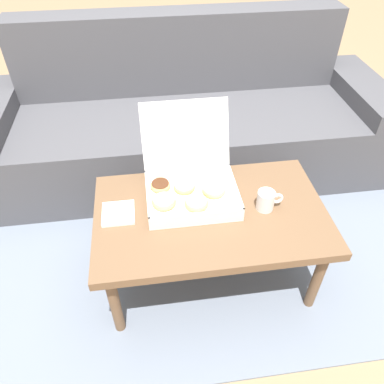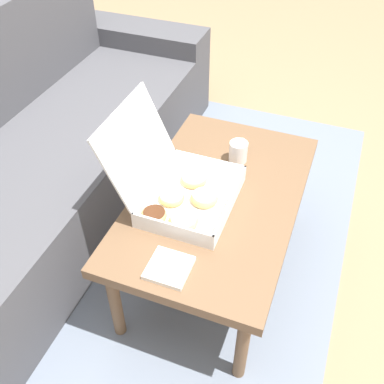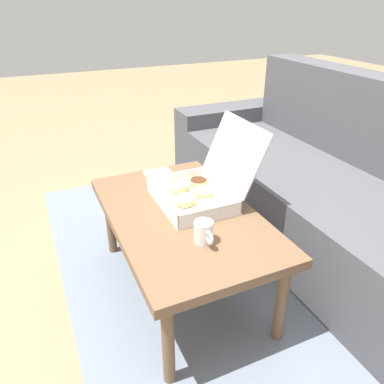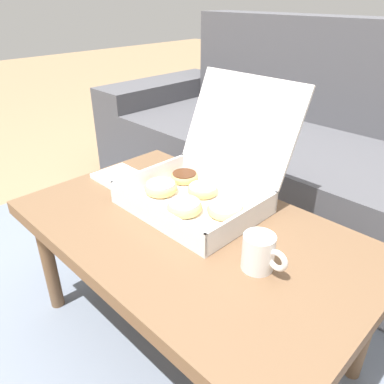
{
  "view_description": "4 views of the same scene",
  "coord_description": "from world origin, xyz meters",
  "px_view_note": "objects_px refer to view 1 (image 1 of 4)",
  "views": [
    {
      "loc": [
        -0.23,
        -1.18,
        1.52
      ],
      "look_at": [
        -0.07,
        -0.02,
        0.47
      ],
      "focal_mm": 35.0,
      "sensor_mm": 36.0,
      "label": 1
    },
    {
      "loc": [
        -1.17,
        -0.44,
        1.56
      ],
      "look_at": [
        -0.07,
        -0.02,
        0.47
      ],
      "focal_mm": 42.0,
      "sensor_mm": 36.0,
      "label": 2
    },
    {
      "loc": [
        1.26,
        -0.62,
        1.24
      ],
      "look_at": [
        -0.07,
        -0.02,
        0.47
      ],
      "focal_mm": 35.0,
      "sensor_mm": 36.0,
      "label": 3
    },
    {
      "loc": [
        0.6,
        -0.68,
        0.98
      ],
      "look_at": [
        -0.07,
        -0.02,
        0.47
      ],
      "focal_mm": 35.0,
      "sensor_mm": 36.0,
      "label": 4
    }
  ],
  "objects_px": {
    "couch": "(185,124)",
    "coffee_mug": "(266,200)",
    "coffee_table": "(210,219)",
    "pastry_box": "(187,183)"
  },
  "relations": [
    {
      "from": "couch",
      "to": "coffee_mug",
      "type": "xyz_separation_m",
      "value": [
        0.23,
        -0.91,
        0.17
      ]
    },
    {
      "from": "coffee_table",
      "to": "couch",
      "type": "bearing_deg",
      "value": 90.0
    },
    {
      "from": "pastry_box",
      "to": "coffee_table",
      "type": "bearing_deg",
      "value": -57.66
    },
    {
      "from": "couch",
      "to": "pastry_box",
      "type": "height_order",
      "value": "couch"
    },
    {
      "from": "coffee_table",
      "to": "pastry_box",
      "type": "xyz_separation_m",
      "value": [
        -0.08,
        0.13,
        0.1
      ]
    },
    {
      "from": "couch",
      "to": "pastry_box",
      "type": "distance_m",
      "value": 0.79
    },
    {
      "from": "couch",
      "to": "coffee_mug",
      "type": "distance_m",
      "value": 0.95
    },
    {
      "from": "coffee_table",
      "to": "coffee_mug",
      "type": "bearing_deg",
      "value": -2.31
    },
    {
      "from": "couch",
      "to": "pastry_box",
      "type": "xyz_separation_m",
      "value": [
        -0.08,
        -0.77,
        0.19
      ]
    },
    {
      "from": "coffee_mug",
      "to": "coffee_table",
      "type": "bearing_deg",
      "value": 177.69
    }
  ]
}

